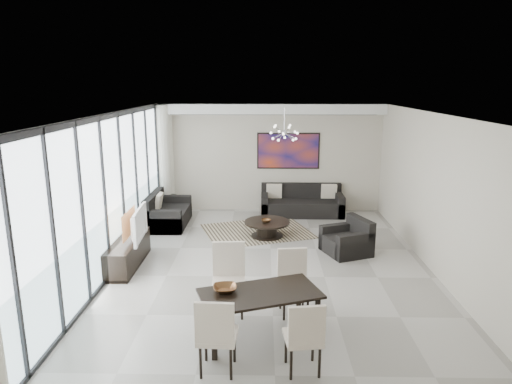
{
  "coord_description": "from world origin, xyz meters",
  "views": [
    {
      "loc": [
        -0.14,
        -7.71,
        3.44
      ],
      "look_at": [
        -0.31,
        1.39,
        1.25
      ],
      "focal_mm": 32.0,
      "sensor_mm": 36.0,
      "label": 1
    }
  ],
  "objects_px": {
    "coffee_table": "(267,228)",
    "television": "(134,224)",
    "tv_console": "(127,253)",
    "sofa_main": "(302,205)",
    "dining_table": "(260,298)"
  },
  "relations": [
    {
      "from": "coffee_table",
      "to": "television",
      "type": "height_order",
      "value": "television"
    },
    {
      "from": "sofa_main",
      "to": "television",
      "type": "distance_m",
      "value": 5.01
    },
    {
      "from": "coffee_table",
      "to": "television",
      "type": "xyz_separation_m",
      "value": [
        -2.53,
        -1.74,
        0.62
      ]
    },
    {
      "from": "coffee_table",
      "to": "tv_console",
      "type": "bearing_deg",
      "value": -146.69
    },
    {
      "from": "television",
      "to": "dining_table",
      "type": "relative_size",
      "value": 0.59
    },
    {
      "from": "tv_console",
      "to": "television",
      "type": "xyz_separation_m",
      "value": [
        0.16,
        0.03,
        0.57
      ]
    },
    {
      "from": "coffee_table",
      "to": "sofa_main",
      "type": "bearing_deg",
      "value": 63.1
    },
    {
      "from": "coffee_table",
      "to": "television",
      "type": "distance_m",
      "value": 3.13
    },
    {
      "from": "sofa_main",
      "to": "tv_console",
      "type": "height_order",
      "value": "sofa_main"
    },
    {
      "from": "sofa_main",
      "to": "tv_console",
      "type": "relative_size",
      "value": 1.3
    },
    {
      "from": "sofa_main",
      "to": "tv_console",
      "type": "xyz_separation_m",
      "value": [
        -3.62,
        -3.61,
        -0.01
      ]
    },
    {
      "from": "tv_console",
      "to": "television",
      "type": "height_order",
      "value": "television"
    },
    {
      "from": "coffee_table",
      "to": "dining_table",
      "type": "distance_m",
      "value": 4.26
    },
    {
      "from": "coffee_table",
      "to": "sofa_main",
      "type": "height_order",
      "value": "sofa_main"
    },
    {
      "from": "coffee_table",
      "to": "tv_console",
      "type": "height_order",
      "value": "tv_console"
    }
  ]
}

